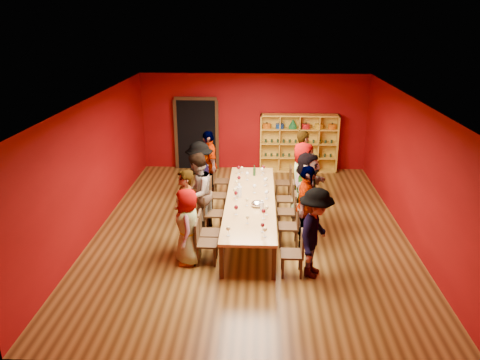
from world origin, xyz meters
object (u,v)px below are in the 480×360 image
Objects in this scene: person_right_4 at (303,165)px; spittoon_bowl at (257,204)px; shelving_unit at (299,140)px; chair_person_right_4 at (286,181)px; person_right_0 at (315,233)px; chair_person_right_1 at (292,224)px; person_left_3 at (200,178)px; person_right_3 at (303,180)px; person_right_2 at (307,192)px; tasting_table at (250,201)px; chair_person_right_2 at (290,209)px; chair_person_left_2 at (210,211)px; chair_person_left_1 at (205,230)px; person_left_2 at (197,193)px; person_left_4 at (209,164)px; chair_person_right_3 at (288,197)px; wine_bottle at (254,172)px; chair_person_left_4 at (218,179)px; chair_person_left_3 at (215,193)px; chair_person_right_0 at (296,251)px; person_left_1 at (185,212)px; person_left_0 at (187,227)px; person_right_1 at (306,207)px; chair_person_left_0 at (203,240)px.

person_right_4 is 2.67m from spittoon_bowl.
shelving_unit reaches higher than chair_person_right_4.
chair_person_right_1 is (-0.33, 1.20, -0.38)m from person_right_0.
person_right_4 is 6.95× the size of spittoon_bowl.
chair_person_right_4 is 0.62m from person_right_4.
person_right_0 is at bearing 27.96° from person_left_3.
person_right_3 is 1.17m from person_right_4.
chair_person_right_1 is 0.48× the size of person_right_2.
person_left_3 is (-1.27, 0.95, 0.20)m from tasting_table.
chair_person_right_2 is 2.03m from person_right_4.
person_right_3 is at bearing 23.76° from chair_person_left_2.
chair_person_left_1 is 1.10m from person_left_2.
shelving_unit is at bearing 75.40° from spittoon_bowl.
person_left_4 is 2.44m from chair_person_right_3.
shelving_unit is 3.03m from wine_bottle.
chair_person_right_1 is at bearing -90.00° from chair_person_right_3.
person_left_3 is (-0.08, 1.11, -0.02)m from person_left_2.
chair_person_left_4 is at bearing 90.00° from chair_person_left_1.
chair_person_right_1 is 1.54m from chair_person_right_3.
chair_person_left_3 is 3.44m from chair_person_right_0.
person_right_2 is 1.94m from person_right_4.
person_left_1 is at bearing -154.90° from spittoon_bowl.
person_left_4 is 0.98× the size of person_right_2.
person_left_0 reaches higher than wine_bottle.
chair_person_left_1 is at bearing -133.44° from chair_person_right_3.
person_left_1 and person_right_1 have the same top height.
person_left_0 is 1.45m from person_left_2.
person_left_2 is 3.03m from person_right_0.
chair_person_right_0 reaches higher than spittoon_bowl.
shelving_unit reaches higher than chair_person_left_2.
chair_person_left_1 is at bearing 138.52° from person_right_4.
tasting_table is 1.20m from chair_person_right_1.
chair_person_right_3 is 0.48× the size of person_right_4.
wine_bottle is at bearing -157.74° from chair_person_right_4.
person_left_3 is at bearing 61.88° from person_right_0.
chair_person_left_1 is at bearing -120.56° from chair_person_right_4.
person_right_4 reaches higher than person_left_1.
chair_person_left_0 is 1.00× the size of chair_person_right_4.
chair_person_left_1 is at bearing -90.00° from chair_person_left_3.
person_left_2 is 2.07× the size of chair_person_right_0.
spittoon_bowl is (1.07, 1.15, 0.32)m from chair_person_left_0.
chair_person_left_1 is at bearing 75.02° from person_left_1.
chair_person_left_2 is 1.00× the size of chair_person_right_2.
chair_person_right_0 is (2.18, -2.92, -0.41)m from person_left_3.
person_left_3 is (-0.36, 2.55, 0.41)m from chair_person_left_0.
person_left_0 is at bearing -11.18° from person_left_3.
chair_person_right_2 is at bearing 34.43° from person_right_1.
person_left_4 is (0.11, 1.05, 0.01)m from person_left_3.
chair_person_left_1 is at bearing 90.00° from chair_person_left_0.
person_left_3 reaches higher than tasting_table.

